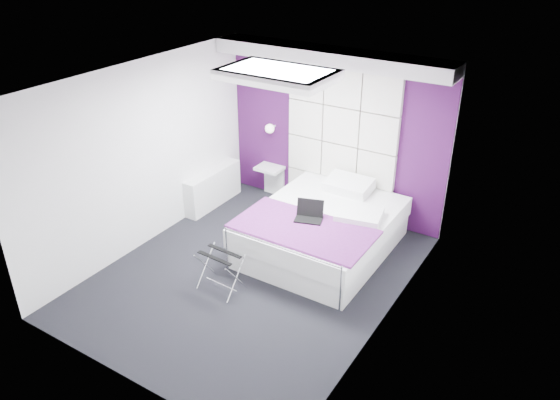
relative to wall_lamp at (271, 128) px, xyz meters
name	(u,v)px	position (x,y,z in m)	size (l,w,h in m)	color
floor	(254,274)	(1.05, -2.06, -1.22)	(4.40, 4.40, 0.00)	black
ceiling	(249,81)	(1.05, -2.06, 1.38)	(4.40, 4.40, 0.00)	white
wall_back	(334,133)	(1.05, 0.14, 0.08)	(3.60, 3.60, 0.00)	white
wall_left	(144,156)	(-0.75, -2.06, 0.08)	(4.40, 4.40, 0.00)	white
wall_right	(391,226)	(2.85, -2.06, 0.08)	(4.40, 4.40, 0.00)	white
accent_wall	(334,133)	(1.05, 0.13, 0.08)	(3.58, 0.02, 2.58)	#390E3D
soffit	(330,56)	(1.05, -0.11, 1.28)	(3.58, 0.50, 0.20)	white
headboard	(341,144)	(1.20, 0.08, -0.05)	(1.80, 0.08, 2.30)	silver
skylight	(278,74)	(1.05, -1.46, 1.33)	(1.36, 0.86, 0.12)	white
wall_lamp	(271,128)	(0.00, 0.00, 0.00)	(0.15, 0.15, 0.15)	white
radiator	(213,188)	(-0.64, -0.76, -0.92)	(0.22, 1.20, 0.60)	white
bed	(323,229)	(1.52, -1.02, -0.89)	(1.83, 2.21, 0.77)	white
nightstand	(270,168)	(-0.01, -0.04, -0.69)	(0.43, 0.33, 0.05)	white
luggage_rack	(221,271)	(0.87, -2.52, -0.96)	(0.52, 0.38, 0.51)	silver
laptop	(311,214)	(1.47, -1.31, -0.53)	(0.36, 0.26, 0.26)	black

